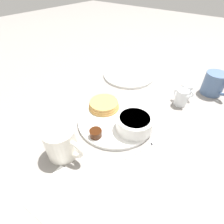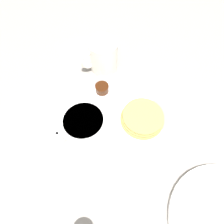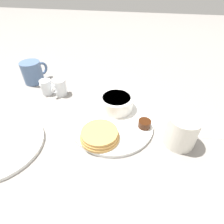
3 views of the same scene
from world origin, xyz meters
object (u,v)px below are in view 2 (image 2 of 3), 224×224
object	(u,v)px
bowl	(84,124)
fork	(58,128)
plate	(113,121)
coffee_mug	(103,56)

from	to	relation	value
bowl	fork	xyz separation A→B (m)	(0.03, 0.07, -0.04)
plate	coffee_mug	bearing A→B (deg)	-9.30
coffee_mug	fork	distance (m)	0.26
plate	coffee_mug	size ratio (longest dim) A/B	2.17
coffee_mug	fork	size ratio (longest dim) A/B	0.93
plate	fork	size ratio (longest dim) A/B	2.01
bowl	coffee_mug	world-z (taller)	coffee_mug
bowl	fork	size ratio (longest dim) A/B	0.90
plate	fork	world-z (taller)	plate
bowl	coffee_mug	distance (m)	0.24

